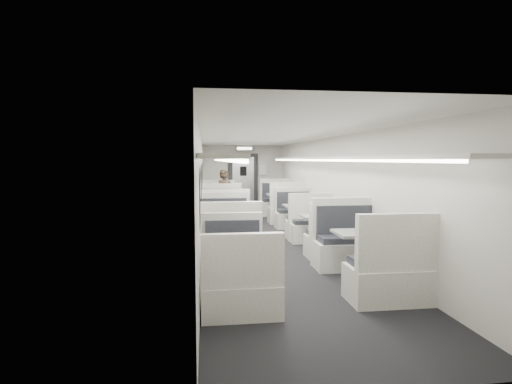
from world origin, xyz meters
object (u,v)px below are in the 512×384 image
object	(u,v)px
booth_left_a	(219,208)
booth_left_d	(237,271)
exit_sign	(244,148)
passenger	(225,196)
booth_right_c	(321,232)
booth_right_a	(282,206)
booth_left_c	(227,236)
booth_right_b	(301,219)
booth_left_b	(222,219)
booth_right_d	(365,257)
vestibule_door	(243,182)

from	to	relation	value
booth_left_a	booth_left_d	world-z (taller)	booth_left_a
booth_left_a	exit_sign	world-z (taller)	exit_sign
passenger	booth_right_c	bearing A→B (deg)	-90.09
booth_left_a	booth_right_a	size ratio (longest dim) A/B	0.99
booth_left_c	booth_right_b	world-z (taller)	booth_left_c
booth_left_a	booth_left_b	xyz separation A→B (m)	(0.00, -2.26, 0.01)
booth_left_a	booth_left_b	bearing A→B (deg)	-90.00
booth_right_d	vestibule_door	distance (m)	9.21
booth_right_a	passenger	distance (m)	1.89
booth_right_a	booth_right_b	size ratio (longest dim) A/B	1.10
booth_right_b	passenger	distance (m)	2.83
booth_left_b	exit_sign	distance (m)	4.99
passenger	booth_right_a	bearing A→B (deg)	-14.23
passenger	booth_left_d	bearing A→B (deg)	-116.51
booth_right_d	exit_sign	distance (m)	8.91
booth_right_d	passenger	size ratio (longest dim) A/B	1.43
booth_left_d	vestibule_door	world-z (taller)	vestibule_door
booth_right_d	exit_sign	world-z (taller)	exit_sign
booth_left_d	booth_right_c	bearing A→B (deg)	53.43
booth_right_d	passenger	world-z (taller)	passenger
booth_right_a	passenger	size ratio (longest dim) A/B	1.44
booth_left_d	booth_right_c	size ratio (longest dim) A/B	0.96
booth_left_b	passenger	size ratio (longest dim) A/B	1.44
booth_right_a	booth_left_b	bearing A→B (deg)	-128.74
booth_right_d	passenger	bearing A→B (deg)	106.17
booth_right_b	vestibule_door	bearing A→B (deg)	101.36
booth_left_d	passenger	bearing A→B (deg)	88.46
booth_right_a	booth_right_d	distance (m)	6.63
booth_left_a	booth_left_c	bearing A→B (deg)	-90.00
booth_left_c	vestibule_door	distance (m)	7.23
booth_right_b	booth_right_c	distance (m)	1.81
booth_left_a	booth_right_a	distance (m)	2.01
booth_right_a	vestibule_door	distance (m)	2.77
booth_right_a	booth_right_d	world-z (taller)	booth_right_a
booth_right_c	booth_left_b	bearing A→B (deg)	138.31
passenger	booth_left_a	bearing A→B (deg)	121.93
booth_right_a	vestibule_door	size ratio (longest dim) A/B	1.09
exit_sign	passenger	bearing A→B (deg)	-109.15
vestibule_door	booth_right_d	bearing A→B (deg)	-83.75
passenger	booth_left_c	bearing A→B (deg)	-117.35
booth_left_a	booth_left_d	bearing A→B (deg)	-90.00
booth_right_d	booth_left_b	bearing A→B (deg)	115.80
booth_right_d	vestibule_door	size ratio (longest dim) A/B	1.08
booth_right_c	vestibule_door	distance (m)	6.89
booth_right_d	booth_left_a	bearing A→B (deg)	107.35
booth_left_a	booth_left_b	distance (m)	2.26
booth_left_b	booth_right_d	size ratio (longest dim) A/B	1.01
booth_left_c	booth_right_b	xyz separation A→B (m)	(2.00, 2.16, -0.02)
booth_left_d	exit_sign	distance (m)	9.25
booth_left_a	exit_sign	size ratio (longest dim) A/B	3.64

